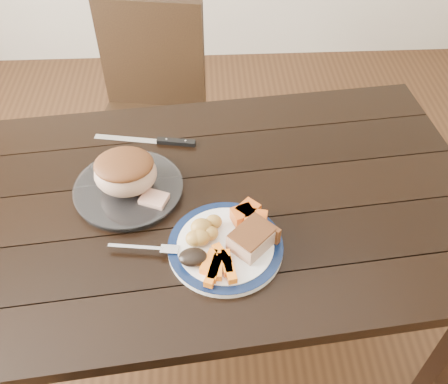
{
  "coord_description": "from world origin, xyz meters",
  "views": [
    {
      "loc": [
        0.04,
        -0.94,
        1.76
      ],
      "look_at": [
        0.08,
        -0.02,
        0.8
      ],
      "focal_mm": 40.0,
      "sensor_mm": 36.0,
      "label": 1
    }
  ],
  "objects_px": {
    "roast_joint": "(126,174)",
    "dining_table": "(196,222)",
    "dinner_plate": "(225,247)",
    "chair_far": "(151,108)",
    "fork": "(149,248)",
    "serving_platter": "(129,190)",
    "carving_knife": "(164,141)",
    "pork_slice": "(252,239)"
  },
  "relations": [
    {
      "from": "serving_platter",
      "to": "roast_joint",
      "type": "xyz_separation_m",
      "value": [
        0.0,
        0.0,
        0.06
      ]
    },
    {
      "from": "dinner_plate",
      "to": "fork",
      "type": "height_order",
      "value": "fork"
    },
    {
      "from": "chair_far",
      "to": "serving_platter",
      "type": "xyz_separation_m",
      "value": [
        0.0,
        -0.7,
        0.23
      ]
    },
    {
      "from": "serving_platter",
      "to": "fork",
      "type": "height_order",
      "value": "fork"
    },
    {
      "from": "chair_far",
      "to": "fork",
      "type": "height_order",
      "value": "chair_far"
    },
    {
      "from": "fork",
      "to": "carving_knife",
      "type": "distance_m",
      "value": 0.42
    },
    {
      "from": "fork",
      "to": "serving_platter",
      "type": "bearing_deg",
      "value": 115.08
    },
    {
      "from": "dinner_plate",
      "to": "fork",
      "type": "relative_size",
      "value": 1.63
    },
    {
      "from": "roast_joint",
      "to": "dining_table",
      "type": "bearing_deg",
      "value": -12.57
    },
    {
      "from": "fork",
      "to": "pork_slice",
      "type": "bearing_deg",
      "value": 7.05
    },
    {
      "from": "fork",
      "to": "roast_joint",
      "type": "height_order",
      "value": "roast_joint"
    },
    {
      "from": "dining_table",
      "to": "fork",
      "type": "height_order",
      "value": "fork"
    },
    {
      "from": "dinner_plate",
      "to": "chair_far",
      "type": "bearing_deg",
      "value": 105.99
    },
    {
      "from": "dining_table",
      "to": "pork_slice",
      "type": "bearing_deg",
      "value": -51.49
    },
    {
      "from": "pork_slice",
      "to": "roast_joint",
      "type": "bearing_deg",
      "value": 146.13
    },
    {
      "from": "dinner_plate",
      "to": "roast_joint",
      "type": "distance_m",
      "value": 0.34
    },
    {
      "from": "fork",
      "to": "roast_joint",
      "type": "bearing_deg",
      "value": 115.08
    },
    {
      "from": "dining_table",
      "to": "roast_joint",
      "type": "bearing_deg",
      "value": 167.43
    },
    {
      "from": "chair_far",
      "to": "dinner_plate",
      "type": "relative_size",
      "value": 3.19
    },
    {
      "from": "chair_far",
      "to": "roast_joint",
      "type": "xyz_separation_m",
      "value": [
        0.0,
        -0.7,
        0.3
      ]
    },
    {
      "from": "dining_table",
      "to": "chair_far",
      "type": "distance_m",
      "value": 0.77
    },
    {
      "from": "roast_joint",
      "to": "carving_knife",
      "type": "height_order",
      "value": "roast_joint"
    },
    {
      "from": "chair_far",
      "to": "carving_knife",
      "type": "xyz_separation_m",
      "value": [
        0.09,
        -0.49,
        0.23
      ]
    },
    {
      "from": "dinner_plate",
      "to": "serving_platter",
      "type": "height_order",
      "value": "serving_platter"
    },
    {
      "from": "chair_far",
      "to": "carving_knife",
      "type": "height_order",
      "value": "chair_far"
    },
    {
      "from": "chair_far",
      "to": "serving_platter",
      "type": "height_order",
      "value": "chair_far"
    },
    {
      "from": "dining_table",
      "to": "roast_joint",
      "type": "relative_size",
      "value": 9.86
    },
    {
      "from": "pork_slice",
      "to": "carving_knife",
      "type": "relative_size",
      "value": 0.32
    },
    {
      "from": "dinner_plate",
      "to": "fork",
      "type": "distance_m",
      "value": 0.19
    },
    {
      "from": "chair_far",
      "to": "pork_slice",
      "type": "height_order",
      "value": "chair_far"
    },
    {
      "from": "serving_platter",
      "to": "dinner_plate",
      "type": "bearing_deg",
      "value": -39.26
    },
    {
      "from": "dinner_plate",
      "to": "roast_joint",
      "type": "xyz_separation_m",
      "value": [
        -0.26,
        0.21,
        0.06
      ]
    },
    {
      "from": "chair_far",
      "to": "carving_knife",
      "type": "bearing_deg",
      "value": 109.52
    },
    {
      "from": "chair_far",
      "to": "fork",
      "type": "distance_m",
      "value": 0.95
    },
    {
      "from": "dining_table",
      "to": "chair_far",
      "type": "bearing_deg",
      "value": 104.03
    },
    {
      "from": "pork_slice",
      "to": "serving_platter",
      "type": "bearing_deg",
      "value": 146.13
    },
    {
      "from": "dinner_plate",
      "to": "roast_joint",
      "type": "relative_size",
      "value": 1.71
    },
    {
      "from": "dining_table",
      "to": "roast_joint",
      "type": "xyz_separation_m",
      "value": [
        -0.18,
        0.04,
        0.16
      ]
    },
    {
      "from": "dinner_plate",
      "to": "pork_slice",
      "type": "xyz_separation_m",
      "value": [
        0.06,
        -0.01,
        0.04
      ]
    },
    {
      "from": "serving_platter",
      "to": "dining_table",
      "type": "bearing_deg",
      "value": -12.57
    },
    {
      "from": "dining_table",
      "to": "serving_platter",
      "type": "height_order",
      "value": "serving_platter"
    },
    {
      "from": "serving_platter",
      "to": "pork_slice",
      "type": "distance_m",
      "value": 0.39
    }
  ]
}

